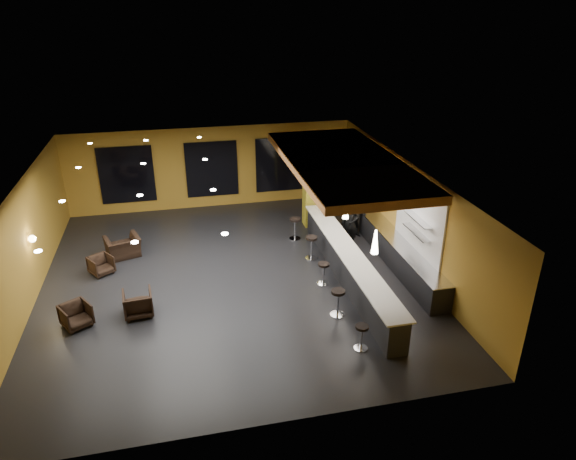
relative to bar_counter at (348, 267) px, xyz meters
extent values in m
cube|color=black|center=(-3.65, 1.00, -0.55)|extent=(12.00, 13.00, 0.10)
cube|color=black|center=(-3.65, 1.00, 3.05)|extent=(12.00, 13.00, 0.10)
cube|color=#A57925|center=(-3.65, 7.55, 1.25)|extent=(12.00, 0.10, 3.50)
cube|color=#A57925|center=(-3.65, -5.55, 1.25)|extent=(12.00, 0.10, 3.50)
cube|color=#A57925|center=(-9.70, 1.00, 1.25)|extent=(0.10, 13.00, 3.50)
cube|color=#A57925|center=(2.40, 1.00, 1.25)|extent=(0.10, 13.00, 3.50)
cube|color=#A56430|center=(0.35, 2.00, 2.86)|extent=(3.60, 8.00, 0.28)
cube|color=black|center=(-7.15, 7.44, 1.20)|extent=(2.20, 0.06, 2.40)
cube|color=black|center=(-3.65, 7.44, 1.20)|extent=(2.20, 0.06, 2.40)
cube|color=black|center=(-0.65, 7.44, 1.20)|extent=(2.20, 0.06, 2.40)
cube|color=white|center=(2.31, 0.00, 1.50)|extent=(0.06, 3.20, 2.40)
cube|color=black|center=(0.00, 0.00, 0.00)|extent=(0.60, 8.00, 1.00)
cube|color=silver|center=(0.00, 0.00, 0.52)|extent=(0.78, 8.10, 0.05)
cube|color=black|center=(2.00, 0.50, -0.07)|extent=(0.70, 6.00, 0.86)
cube|color=silver|center=(2.00, 0.50, 0.39)|extent=(0.72, 6.00, 0.03)
cube|color=silver|center=(2.17, -0.20, 1.10)|extent=(0.30, 1.50, 0.03)
cube|color=silver|center=(2.17, -0.20, 1.55)|extent=(0.30, 1.50, 0.03)
cube|color=#A89925|center=(0.00, 4.60, 1.25)|extent=(0.60, 0.60, 3.50)
sphere|color=#FFE5B2|center=(-9.53, 1.50, 1.30)|extent=(0.22, 0.22, 0.22)
cone|color=white|center=(0.00, -2.00, 1.85)|extent=(0.20, 0.20, 0.70)
cone|color=white|center=(0.00, 0.50, 1.85)|extent=(0.20, 0.20, 0.70)
cone|color=white|center=(0.00, 3.00, 1.85)|extent=(0.20, 0.20, 0.70)
imported|color=black|center=(0.88, 2.44, 0.39)|extent=(0.76, 0.62, 1.78)
imported|color=black|center=(1.34, 3.15, 0.33)|extent=(0.91, 0.76, 1.66)
imported|color=black|center=(1.32, 3.48, 0.45)|extent=(1.04, 0.80, 1.89)
imported|color=black|center=(-8.21, -0.74, -0.16)|extent=(1.02, 1.02, 0.68)
imported|color=black|center=(-6.54, -0.52, -0.12)|extent=(0.88, 0.90, 0.75)
imported|color=black|center=(-7.84, 2.23, -0.18)|extent=(0.95, 0.96, 0.64)
imported|color=black|center=(-7.21, 3.37, -0.13)|extent=(1.38, 1.28, 0.74)
cylinder|color=silver|center=(-0.80, -3.46, -0.49)|extent=(0.37, 0.37, 0.03)
cylinder|color=silver|center=(-0.80, -3.46, -0.16)|extent=(0.06, 0.06, 0.64)
cylinder|color=black|center=(-0.80, -3.46, 0.19)|extent=(0.35, 0.35, 0.07)
cylinder|color=silver|center=(-0.93, -1.83, -0.48)|extent=(0.42, 0.42, 0.03)
cylinder|color=silver|center=(-0.93, -1.83, -0.11)|extent=(0.07, 0.07, 0.73)
cylinder|color=black|center=(-0.93, -1.83, 0.29)|extent=(0.40, 0.40, 0.08)
cylinder|color=silver|center=(-0.83, -0.04, -0.49)|extent=(0.37, 0.37, 0.03)
cylinder|color=silver|center=(-0.83, -0.04, -0.15)|extent=(0.07, 0.07, 0.66)
cylinder|color=black|center=(-0.83, -0.04, 0.20)|extent=(0.36, 0.36, 0.07)
cylinder|color=silver|center=(-0.75, 1.74, -0.48)|extent=(0.43, 0.43, 0.03)
cylinder|color=silver|center=(-0.75, 1.74, -0.10)|extent=(0.07, 0.07, 0.75)
cylinder|color=black|center=(-0.75, 1.74, 0.30)|extent=(0.41, 0.41, 0.09)
cylinder|color=silver|center=(-0.95, 3.41, -0.48)|extent=(0.43, 0.43, 0.03)
cylinder|color=silver|center=(-0.95, 3.41, -0.10)|extent=(0.08, 0.08, 0.76)
cylinder|color=black|center=(-0.95, 3.41, 0.31)|extent=(0.41, 0.41, 0.09)
camera|label=1|loc=(-5.07, -13.72, 7.96)|focal=32.00mm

